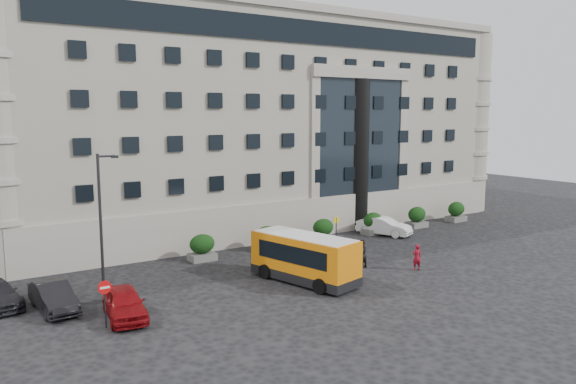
% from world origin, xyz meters
% --- Properties ---
extents(ground, '(120.00, 120.00, 0.00)m').
position_xyz_m(ground, '(0.00, 0.00, 0.00)').
color(ground, black).
rests_on(ground, ground).
extents(civic_building, '(44.00, 24.00, 18.00)m').
position_xyz_m(civic_building, '(6.00, 22.00, 9.00)').
color(civic_building, gray).
rests_on(civic_building, ground).
extents(entrance_column, '(1.80, 1.80, 13.00)m').
position_xyz_m(entrance_column, '(12.00, 10.30, 6.50)').
color(entrance_column, black).
rests_on(entrance_column, ground).
extents(hedge_a, '(1.80, 1.26, 1.84)m').
position_xyz_m(hedge_a, '(-4.00, 7.80, 0.93)').
color(hedge_a, '#5A5A58').
rests_on(hedge_a, ground).
extents(hedge_b, '(1.80, 1.26, 1.84)m').
position_xyz_m(hedge_b, '(1.20, 7.80, 0.93)').
color(hedge_b, '#5A5A58').
rests_on(hedge_b, ground).
extents(hedge_c, '(1.80, 1.26, 1.84)m').
position_xyz_m(hedge_c, '(6.40, 7.80, 0.93)').
color(hedge_c, '#5A5A58').
rests_on(hedge_c, ground).
extents(hedge_d, '(1.80, 1.26, 1.84)m').
position_xyz_m(hedge_d, '(11.60, 7.80, 0.93)').
color(hedge_d, '#5A5A58').
rests_on(hedge_d, ground).
extents(hedge_e, '(1.80, 1.26, 1.84)m').
position_xyz_m(hedge_e, '(16.80, 7.80, 0.93)').
color(hedge_e, '#5A5A58').
rests_on(hedge_e, ground).
extents(hedge_f, '(1.80, 1.26, 1.84)m').
position_xyz_m(hedge_f, '(22.00, 7.80, 0.93)').
color(hedge_f, '#5A5A58').
rests_on(hedge_f, ground).
extents(street_lamp, '(1.16, 0.18, 8.00)m').
position_xyz_m(street_lamp, '(-11.94, 3.00, 4.37)').
color(street_lamp, '#262628').
rests_on(street_lamp, ground).
extents(bus_stop_sign, '(0.50, 0.08, 2.52)m').
position_xyz_m(bus_stop_sign, '(5.50, 5.00, 1.73)').
color(bus_stop_sign, '#262628').
rests_on(bus_stop_sign, ground).
extents(no_entry_sign, '(0.64, 0.16, 2.32)m').
position_xyz_m(no_entry_sign, '(-13.00, -1.04, 1.65)').
color(no_entry_sign, '#262628').
rests_on(no_entry_sign, ground).
extents(minibus, '(3.98, 7.25, 2.87)m').
position_xyz_m(minibus, '(-0.91, -0.11, 1.58)').
color(minibus, orange).
rests_on(minibus, ground).
extents(red_truck, '(3.67, 6.30, 3.19)m').
position_xyz_m(red_truck, '(-14.65, 17.83, 1.63)').
color(red_truck, maroon).
rests_on(red_truck, ground).
extents(parked_car_a, '(2.39, 4.66, 1.52)m').
position_xyz_m(parked_car_a, '(-11.84, -0.18, 0.76)').
color(parked_car_a, maroon).
rests_on(parked_car_a, ground).
extents(parked_car_b, '(1.85, 4.54, 1.47)m').
position_xyz_m(parked_car_b, '(-14.59, 2.84, 0.73)').
color(parked_car_b, black).
rests_on(parked_car_b, ground).
extents(parked_car_d, '(2.66, 5.15, 1.39)m').
position_xyz_m(parked_car_d, '(-14.18, 13.29, 0.70)').
color(parked_car_d, black).
rests_on(parked_car_d, ground).
extents(white_taxi, '(3.37, 4.80, 1.50)m').
position_xyz_m(white_taxi, '(12.12, 7.00, 0.75)').
color(white_taxi, silver).
rests_on(white_taxi, ground).
extents(pedestrian_a, '(0.72, 0.59, 1.69)m').
position_xyz_m(pedestrian_a, '(6.67, -1.98, 0.85)').
color(pedestrian_a, maroon).
rests_on(pedestrian_a, ground).
extents(pedestrian_b, '(1.06, 0.90, 1.90)m').
position_xyz_m(pedestrian_b, '(3.94, 0.34, 0.95)').
color(pedestrian_b, black).
rests_on(pedestrian_b, ground).
extents(pedestrian_c, '(1.17, 1.02, 1.57)m').
position_xyz_m(pedestrian_c, '(3.00, 3.15, 0.78)').
color(pedestrian_c, black).
rests_on(pedestrian_c, ground).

